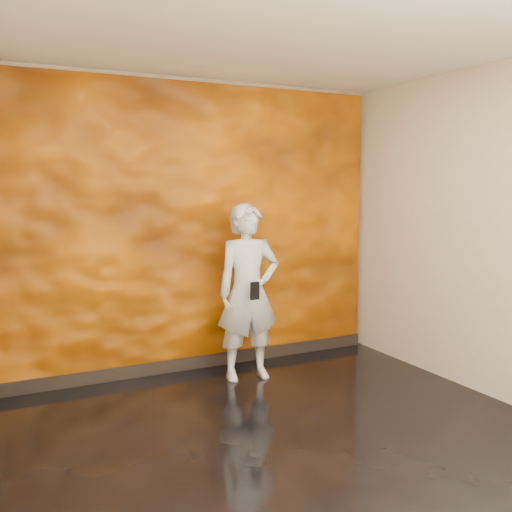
# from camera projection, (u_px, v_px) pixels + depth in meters

# --- Properties ---
(room) EXTENTS (4.02, 4.02, 2.81)m
(room) POSITION_uv_depth(u_px,v_px,m) (294.00, 245.00, 3.73)
(room) COLOR black
(room) RESTS_ON ground
(feature_wall) EXTENTS (3.90, 0.06, 2.75)m
(feature_wall) POSITION_uv_depth(u_px,v_px,m) (192.00, 228.00, 5.48)
(feature_wall) COLOR #DF6C00
(feature_wall) RESTS_ON ground
(baseboard) EXTENTS (3.90, 0.04, 0.12)m
(baseboard) POSITION_uv_depth(u_px,v_px,m) (195.00, 362.00, 5.61)
(baseboard) COLOR black
(baseboard) RESTS_ON ground
(man) EXTENTS (0.63, 0.45, 1.63)m
(man) POSITION_uv_depth(u_px,v_px,m) (248.00, 292.00, 5.25)
(man) COLOR #9EA2AF
(man) RESTS_ON ground
(phone) EXTENTS (0.09, 0.02, 0.16)m
(phone) POSITION_uv_depth(u_px,v_px,m) (255.00, 291.00, 5.00)
(phone) COLOR black
(phone) RESTS_ON man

